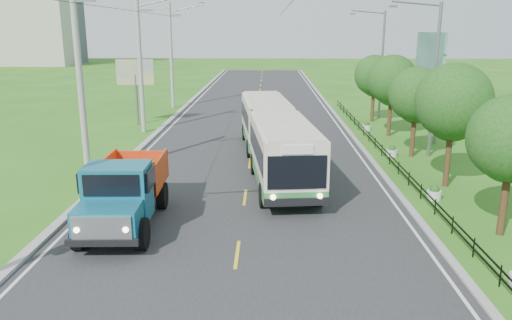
{
  "coord_description": "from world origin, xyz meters",
  "views": [
    {
      "loc": [
        1.02,
        -15.68,
        7.48
      ],
      "look_at": [
        0.52,
        5.58,
        1.9
      ],
      "focal_mm": 35.0,
      "sensor_mm": 36.0,
      "label": 1
    }
  ],
  "objects_px": {
    "pole_mid": "(141,63)",
    "planter_far": "(367,127)",
    "streetlight_mid": "(432,75)",
    "planter_mid": "(392,151)",
    "tree_fourth": "(416,97)",
    "planter_near": "(434,193)",
    "bus": "(274,133)",
    "billboard_right": "(429,61)",
    "tree_fifth": "(392,82)",
    "billboard_left": "(135,76)",
    "dump_truck": "(124,188)",
    "tree_second": "(512,142)",
    "pole_far": "(172,55)",
    "tree_third": "(453,105)",
    "pole_near": "(81,79)",
    "streetlight_far": "(380,61)",
    "tree_back": "(375,77)"
  },
  "relations": [
    {
      "from": "tree_third",
      "to": "planter_far",
      "type": "height_order",
      "value": "tree_third"
    },
    {
      "from": "streetlight_mid",
      "to": "planter_mid",
      "type": "relative_size",
      "value": 13.54
    },
    {
      "from": "tree_fourth",
      "to": "planter_near",
      "type": "height_order",
      "value": "tree_fourth"
    },
    {
      "from": "streetlight_mid",
      "to": "dump_truck",
      "type": "distance_m",
      "value": 19.28
    },
    {
      "from": "pole_mid",
      "to": "tree_second",
      "type": "bearing_deg",
      "value": -46.15
    },
    {
      "from": "billboard_left",
      "to": "streetlight_mid",
      "type": "bearing_deg",
      "value": -26.4
    },
    {
      "from": "billboard_left",
      "to": "tree_third",
      "type": "bearing_deg",
      "value": -39.33
    },
    {
      "from": "tree_fourth",
      "to": "billboard_left",
      "type": "distance_m",
      "value": 21.72
    },
    {
      "from": "tree_fifth",
      "to": "tree_back",
      "type": "relative_size",
      "value": 1.05
    },
    {
      "from": "tree_second",
      "to": "tree_fifth",
      "type": "xyz_separation_m",
      "value": [
        0.0,
        18.0,
        0.33
      ]
    },
    {
      "from": "planter_far",
      "to": "dump_truck",
      "type": "xyz_separation_m",
      "value": [
        -13.12,
        -19.43,
        1.25
      ]
    },
    {
      "from": "dump_truck",
      "to": "tree_fifth",
      "type": "bearing_deg",
      "value": 48.55
    },
    {
      "from": "planter_far",
      "to": "tree_third",
      "type": "bearing_deg",
      "value": -84.82
    },
    {
      "from": "tree_fifth",
      "to": "dump_truck",
      "type": "bearing_deg",
      "value": -129.28
    },
    {
      "from": "planter_near",
      "to": "planter_far",
      "type": "xyz_separation_m",
      "value": [
        0.0,
        16.0,
        0.0
      ]
    },
    {
      "from": "pole_near",
      "to": "tree_fourth",
      "type": "xyz_separation_m",
      "value": [
        18.12,
        5.14,
        -1.51
      ]
    },
    {
      "from": "billboard_right",
      "to": "planter_near",
      "type": "bearing_deg",
      "value": -104.8
    },
    {
      "from": "pole_far",
      "to": "tree_fourth",
      "type": "xyz_separation_m",
      "value": [
        18.12,
        -18.86,
        -1.51
      ]
    },
    {
      "from": "billboard_right",
      "to": "dump_truck",
      "type": "xyz_separation_m",
      "value": [
        -16.82,
        -17.43,
        -3.81
      ]
    },
    {
      "from": "planter_near",
      "to": "pole_far",
      "type": "bearing_deg",
      "value": 121.99
    },
    {
      "from": "tree_fifth",
      "to": "planter_mid",
      "type": "height_order",
      "value": "tree_fifth"
    },
    {
      "from": "tree_back",
      "to": "billboard_left",
      "type": "xyz_separation_m",
      "value": [
        -19.36,
        -2.14,
        0.21
      ]
    },
    {
      "from": "tree_third",
      "to": "streetlight_far",
      "type": "xyz_separation_m",
      "value": [
        0.79,
        19.86,
        0.92
      ]
    },
    {
      "from": "planter_near",
      "to": "planter_far",
      "type": "distance_m",
      "value": 16.0
    },
    {
      "from": "billboard_left",
      "to": "pole_near",
      "type": "bearing_deg",
      "value": -85.28
    },
    {
      "from": "planter_mid",
      "to": "tree_back",
      "type": "bearing_deg",
      "value": 84.09
    },
    {
      "from": "bus",
      "to": "planter_near",
      "type": "bearing_deg",
      "value": -43.3
    },
    {
      "from": "pole_mid",
      "to": "tree_third",
      "type": "bearing_deg",
      "value": -35.36
    },
    {
      "from": "streetlight_mid",
      "to": "planter_near",
      "type": "height_order",
      "value": "streetlight_mid"
    },
    {
      "from": "tree_fourth",
      "to": "billboard_right",
      "type": "bearing_deg",
      "value": 67.36
    },
    {
      "from": "tree_fifth",
      "to": "pole_far",
      "type": "bearing_deg",
      "value": 144.64
    },
    {
      "from": "planter_near",
      "to": "billboard_left",
      "type": "relative_size",
      "value": 0.13
    },
    {
      "from": "tree_fourth",
      "to": "billboard_right",
      "type": "height_order",
      "value": "billboard_right"
    },
    {
      "from": "bus",
      "to": "dump_truck",
      "type": "height_order",
      "value": "bus"
    },
    {
      "from": "tree_third",
      "to": "tree_fourth",
      "type": "height_order",
      "value": "tree_third"
    },
    {
      "from": "streetlight_far",
      "to": "bus",
      "type": "relative_size",
      "value": 0.55
    },
    {
      "from": "tree_third",
      "to": "bus",
      "type": "xyz_separation_m",
      "value": [
        -8.51,
        3.39,
        -2.08
      ]
    },
    {
      "from": "tree_fourth",
      "to": "planter_near",
      "type": "distance_m",
      "value": 8.87
    },
    {
      "from": "bus",
      "to": "planter_far",
      "type": "bearing_deg",
      "value": 49.34
    },
    {
      "from": "streetlight_mid",
      "to": "billboard_right",
      "type": "xyz_separation_m",
      "value": [
        1.66,
        6.0,
        0.44
      ]
    },
    {
      "from": "tree_second",
      "to": "tree_fifth",
      "type": "bearing_deg",
      "value": 90.0
    },
    {
      "from": "planter_near",
      "to": "dump_truck",
      "type": "xyz_separation_m",
      "value": [
        -13.12,
        -3.43,
        1.25
      ]
    },
    {
      "from": "planter_mid",
      "to": "bus",
      "type": "xyz_separation_m",
      "value": [
        -7.25,
        -2.47,
        1.62
      ]
    },
    {
      "from": "pole_mid",
      "to": "planter_far",
      "type": "distance_m",
      "value": 17.56
    },
    {
      "from": "tree_back",
      "to": "pole_mid",
      "type": "bearing_deg",
      "value": -164.16
    },
    {
      "from": "pole_mid",
      "to": "bus",
      "type": "xyz_separation_m",
      "value": [
        9.61,
        -9.47,
        -3.19
      ]
    },
    {
      "from": "tree_fifth",
      "to": "billboard_left",
      "type": "bearing_deg",
      "value": 168.72
    },
    {
      "from": "pole_near",
      "to": "bus",
      "type": "relative_size",
      "value": 0.6
    },
    {
      "from": "pole_mid",
      "to": "streetlight_mid",
      "type": "bearing_deg",
      "value": -20.32
    },
    {
      "from": "streetlight_far",
      "to": "planter_mid",
      "type": "distance_m",
      "value": 14.88
    }
  ]
}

